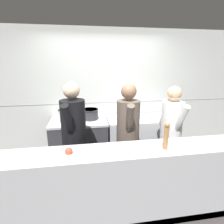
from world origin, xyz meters
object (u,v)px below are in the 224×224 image
object	(u,v)px
mixing_bowl_steel	(137,115)
pepper_mill	(166,135)
oven_range	(80,142)
chef_sous	(128,133)
chef_line	(171,131)
chef_head_cook	(74,135)
sauce_pot	(90,114)
stock_pot	(65,115)
plated_dish_main	(69,153)

from	to	relation	value
mixing_bowl_steel	pepper_mill	distance (m)	1.46
oven_range	mixing_bowl_steel	xyz separation A→B (m)	(1.15, 0.05, 0.48)
chef_sous	chef_line	xyz separation A→B (m)	(0.71, 0.02, -0.03)
chef_head_cook	chef_line	world-z (taller)	chef_head_cook
sauce_pot	chef_head_cook	xyz separation A→B (m)	(-0.26, -0.80, -0.07)
pepper_mill	chef_sous	size ratio (longest dim) A/B	0.20
pepper_mill	chef_sous	world-z (taller)	chef_sous
pepper_mill	chef_line	distance (m)	0.80
oven_range	chef_head_cook	size ratio (longest dim) A/B	0.61
stock_pot	sauce_pot	size ratio (longest dim) A/B	0.73
plated_dish_main	chef_head_cook	xyz separation A→B (m)	(0.02, 0.60, -0.03)
stock_pot	chef_sous	xyz separation A→B (m)	(1.00, -0.77, -0.10)
mixing_bowl_steel	plated_dish_main	distance (m)	1.86
mixing_bowl_steel	chef_head_cook	xyz separation A→B (m)	(-1.19, -0.81, 0.01)
chef_head_cook	chef_sous	size ratio (longest dim) A/B	1.02
plated_dish_main	stock_pot	bearing A→B (deg)	97.55
oven_range	pepper_mill	size ratio (longest dim) A/B	3.16
sauce_pot	pepper_mill	bearing A→B (deg)	-59.70
sauce_pot	chef_sous	xyz separation A→B (m)	(0.54, -0.80, -0.09)
plated_dish_main	chef_sous	world-z (taller)	chef_sous
oven_range	chef_line	size ratio (longest dim) A/B	0.65
oven_range	plated_dish_main	size ratio (longest dim) A/B	4.17
stock_pot	pepper_mill	distance (m)	1.91
chef_line	oven_range	bearing A→B (deg)	146.52
oven_range	sauce_pot	world-z (taller)	sauce_pot
sauce_pot	mixing_bowl_steel	world-z (taller)	sauce_pot
pepper_mill	chef_sous	xyz separation A→B (m)	(-0.30, 0.63, -0.21)
chef_sous	chef_line	world-z (taller)	chef_sous
chef_sous	pepper_mill	bearing A→B (deg)	-56.26
chef_head_cook	plated_dish_main	bearing A→B (deg)	-79.80
plated_dish_main	chef_sous	xyz separation A→B (m)	(0.82, 0.60, -0.06)
oven_range	stock_pot	size ratio (longest dim) A/B	4.46
stock_pot	chef_head_cook	world-z (taller)	chef_head_cook
oven_range	stock_pot	xyz separation A→B (m)	(-0.25, 0.00, 0.57)
mixing_bowl_steel	sauce_pot	bearing A→B (deg)	-178.92
plated_dish_main	pepper_mill	distance (m)	1.13
sauce_pot	pepper_mill	size ratio (longest dim) A/B	0.97
pepper_mill	chef_sous	distance (m)	0.73
oven_range	mixing_bowl_steel	world-z (taller)	mixing_bowl_steel
stock_pot	chef_sous	world-z (taller)	chef_sous
oven_range	chef_sous	bearing A→B (deg)	-45.50
chef_head_cook	pepper_mill	bearing A→B (deg)	-17.41
oven_range	plated_dish_main	distance (m)	1.46
sauce_pot	chef_sous	bearing A→B (deg)	-55.99
mixing_bowl_steel	chef_line	distance (m)	0.86
mixing_bowl_steel	chef_sous	world-z (taller)	chef_sous
oven_range	pepper_mill	xyz separation A→B (m)	(1.05, -1.40, 0.68)
pepper_mill	plated_dish_main	bearing A→B (deg)	178.37
mixing_bowl_steel	chef_sous	bearing A→B (deg)	-115.80
mixing_bowl_steel	chef_line	bearing A→B (deg)	-68.51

